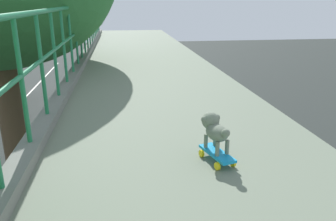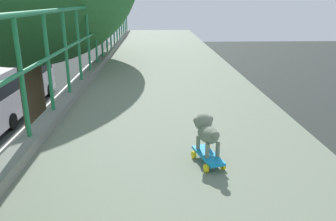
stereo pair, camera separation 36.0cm
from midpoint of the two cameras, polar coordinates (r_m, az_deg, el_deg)
name	(u,v)px [view 1 (the left image)]	position (r m, az deg, el deg)	size (l,w,h in m)	color
toy_skateboard	(217,154)	(3.01, 4.93, -7.53)	(0.27, 0.44, 0.09)	#1391CF
small_dog	(214,128)	(2.99, 4.51, -3.08)	(0.24, 0.39, 0.33)	slate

